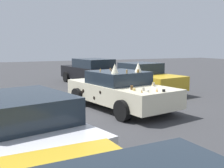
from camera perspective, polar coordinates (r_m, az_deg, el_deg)
ground_plane at (r=10.00m, az=1.58°, el=-5.02°), size 60.00×60.00×0.00m
art_car_decorated at (r=9.88m, az=1.53°, el=-1.18°), size 4.71×2.76×1.64m
parked_sedan_near_right at (r=5.55m, az=-18.67°, el=-8.75°), size 4.25×2.66×1.37m
parked_sedan_far_left at (r=16.30m, az=-4.27°, el=2.66°), size 4.80×2.59×1.46m
parked_sedan_near_left at (r=13.38m, az=6.42°, el=1.23°), size 4.24×2.56×1.40m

